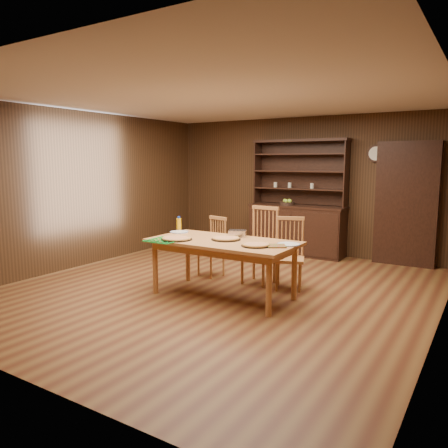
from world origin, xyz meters
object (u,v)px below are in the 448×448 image
Objects in this scene: china_hutch at (297,223)px; chair_right at (289,251)px; chair_left at (214,245)px; chair_center at (262,242)px; juice_bottle at (179,224)px; dining_table at (223,246)px.

china_hutch reaches higher than chair_right.
china_hutch is 2.37× the size of chair_left.
chair_right is at bearing 13.13° from chair_left.
china_hutch is 2.18× the size of chair_right.
chair_center is at bearing -81.28° from china_hutch.
juice_bottle is at bearing 177.13° from chair_right.
china_hutch is 2.21m from chair_left.
juice_bottle is at bearing -106.42° from china_hutch.
juice_bottle is at bearing -107.69° from chair_left.
china_hutch is 1.13× the size of dining_table.
chair_center is at bearing 82.76° from dining_table.
chair_left is (-0.70, 0.85, -0.19)m from dining_table.
dining_table is (0.21, -3.00, 0.08)m from china_hutch.
dining_table is 2.10× the size of chair_left.
china_hutch is 10.34× the size of juice_bottle.
dining_table is 1.72× the size of chair_center.
china_hutch is 2.77m from juice_bottle.
chair_right is 1.67m from juice_bottle.
chair_right is (1.27, -0.00, 0.04)m from chair_left.
china_hutch is 3.01m from dining_table.
juice_bottle is (-0.99, 0.35, 0.18)m from dining_table.
juice_bottle is (-1.56, -0.49, 0.32)m from chair_right.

